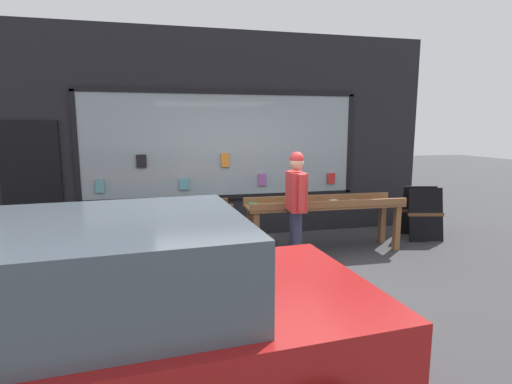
% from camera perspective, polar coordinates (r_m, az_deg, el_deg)
% --- Properties ---
extents(ground_plane, '(40.00, 40.00, 0.00)m').
position_cam_1_polar(ground_plane, '(5.31, -0.20, -12.79)').
color(ground_plane, '#38383A').
extents(shopfront_facade, '(7.64, 0.29, 3.66)m').
position_cam_1_polar(shopfront_facade, '(7.26, -4.86, 7.78)').
color(shopfront_facade, black).
rests_on(shopfront_facade, ground_plane).
extents(display_table_left, '(2.56, 0.63, 0.89)m').
position_cam_1_polar(display_table_left, '(6.02, -15.83, -3.36)').
color(display_table_left, brown).
rests_on(display_table_left, ground_plane).
extents(display_table_right, '(2.56, 0.67, 0.87)m').
position_cam_1_polar(display_table_right, '(6.53, 9.72, -2.30)').
color(display_table_right, brown).
rests_on(display_table_right, ground_plane).
extents(person_browsing, '(0.25, 0.65, 1.65)m').
position_cam_1_polar(person_browsing, '(5.81, 5.75, -1.03)').
color(person_browsing, '#2D334C').
rests_on(person_browsing, ground_plane).
extents(small_dog, '(0.45, 0.50, 0.45)m').
position_cam_1_polar(small_dog, '(5.70, 1.34, -7.98)').
color(small_dog, black).
rests_on(small_dog, ground_plane).
extents(sandwich_board_sign, '(0.71, 0.70, 0.93)m').
position_cam_1_polar(sandwich_board_sign, '(7.78, 22.56, -2.72)').
color(sandwich_board_sign, black).
rests_on(sandwich_board_sign, ground_plane).
extents(parked_car, '(4.46, 2.12, 1.41)m').
position_cam_1_polar(parked_car, '(2.97, -26.88, -16.75)').
color(parked_car, '#A51919').
rests_on(parked_car, ground_plane).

